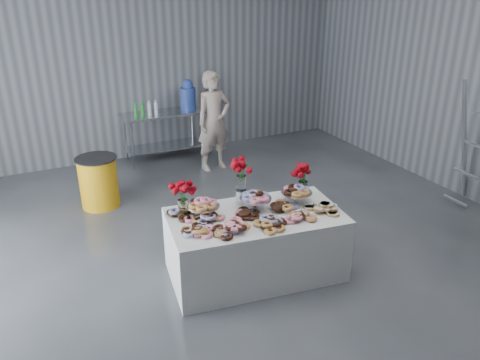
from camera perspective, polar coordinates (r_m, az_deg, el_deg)
The scene contains 17 objects.
ground at distance 5.40m, azimuth 1.12°, elevation -11.98°, with size 9.00×9.00×0.00m, color #36393D.
room_walls at distance 4.38m, azimuth -2.37°, elevation 16.98°, with size 8.04×9.04×4.02m.
display_table at distance 5.31m, azimuth 1.87°, elevation -7.85°, with size 1.90×1.00×0.75m, color white.
prep_table at distance 8.72m, azimuth -9.32°, elevation 6.35°, with size 1.50×0.60×0.90m.
donut_mounds at distance 5.06m, azimuth 2.20°, elevation -4.04°, with size 1.80×0.80×0.09m, color #BA8E44, non-canonical shape.
cake_stand_left at distance 5.05m, azimuth -4.52°, elevation -2.99°, with size 0.36×0.36×0.17m.
cake_stand_mid at distance 5.20m, azimuth 1.90°, elevation -2.09°, with size 0.36×0.36×0.17m.
cake_stand_right at distance 5.38m, azimuth 6.92°, elevation -1.36°, with size 0.36×0.36×0.17m.
danish_pile at distance 5.26m, azimuth 10.22°, elevation -3.20°, with size 0.48×0.48×0.11m, color silver, non-canonical shape.
bouquet_left at distance 5.03m, azimuth -7.06°, elevation -1.22°, with size 0.26×0.26×0.42m.
bouquet_right at distance 5.50m, azimuth 7.77°, elevation 0.95°, with size 0.26×0.26×0.42m.
bouquet_center at distance 5.25m, azimuth 0.17°, elevation 1.02°, with size 0.26×0.26×0.57m.
water_jug at distance 8.73m, azimuth -6.37°, elevation 10.14°, with size 0.28×0.28×0.55m.
drink_bottles at distance 8.43m, azimuth -11.41°, elevation 8.56°, with size 0.54×0.08×0.27m, color #268C33, non-canonical shape.
person at distance 8.12m, azimuth -3.21°, elevation 7.14°, with size 0.63×0.41×1.72m, color #CC8C93.
trash_barrel at distance 7.16m, azimuth -16.85°, elevation -0.22°, with size 0.60×0.60×0.76m.
stepladder at distance 7.46m, azimuth 26.84°, elevation 3.81°, with size 0.24×0.48×1.89m, color silver, non-canonical shape.
Camera 1 is at (-2.00, -3.93, 3.12)m, focal length 35.00 mm.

